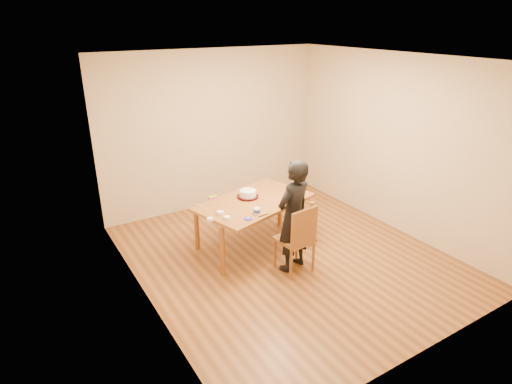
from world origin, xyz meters
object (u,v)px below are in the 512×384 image
cake (248,193)px  person (293,216)px  cake_plate (248,197)px  dining_table (254,202)px  dining_chair (295,239)px

cake → person: person is taller
cake → person: (0.17, -0.88, -0.05)m
cake_plate → person: size_ratio=0.20×
dining_table → cake_plate: bearing=81.2°
cake_plate → cake: bearing=0.0°
dining_table → dining_chair: dining_table is taller
dining_chair → cake: size_ratio=1.77×
dining_chair → cake_plate: cake_plate is taller
dining_chair → dining_table: bearing=94.5°
dining_chair → person: person is taller
dining_table → person: (0.15, -0.73, 0.03)m
cake_plate → cake: cake is taller
dining_table → cake_plate: (-0.02, 0.15, 0.03)m
cake → person: bearing=-79.2°
cake_plate → cake: size_ratio=1.28×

